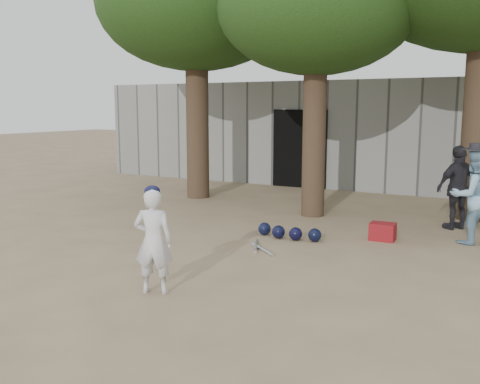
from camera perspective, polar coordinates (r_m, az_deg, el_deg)
The scene contains 8 objects.
ground at distance 8.09m, azimuth -7.20°, elevation -7.32°, with size 70.00×70.00×0.00m, color #937C5E.
boy_player at distance 6.62m, azimuth -9.22°, elevation -5.21°, with size 0.48×0.31×1.31m, color silver.
spectator_blue at distance 9.69m, azimuth 23.60°, elevation -0.40°, with size 0.79×0.61×1.62m, color #7FAAC5.
spectator_dark at distance 10.74m, azimuth 22.26°, elevation 0.44°, with size 0.92×0.38×1.57m, color black.
red_bag at distance 9.54m, azimuth 14.96°, elevation -4.11°, with size 0.42×0.32×0.30m, color maroon.
back_building at distance 17.25m, azimuth 13.33°, elevation 6.25°, with size 16.00×5.24×3.00m.
helmet_row at distance 9.36m, azimuth 5.14°, elevation -4.31°, with size 1.19×0.33×0.23m.
bat_pile at distance 8.67m, azimuth 2.05°, elevation -5.95°, with size 0.66×0.70×0.06m.
Camera 1 is at (4.58, -6.27, 2.27)m, focal length 40.00 mm.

